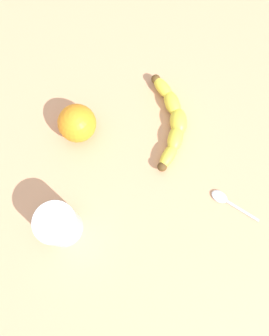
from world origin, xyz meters
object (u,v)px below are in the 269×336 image
at_px(banana, 171,121).
at_px(smoothie_glass, 59,225).
at_px(orange_fruit, 77,123).
at_px(teaspoon, 222,198).

xyz_separation_m(banana, smoothie_glass, (-0.08, -0.32, 0.03)).
xyz_separation_m(banana, orange_fruit, (-0.17, -0.12, 0.02)).
xyz_separation_m(banana, teaspoon, (0.18, -0.10, -0.02)).
height_order(orange_fruit, teaspoon, orange_fruit).
xyz_separation_m(smoothie_glass, orange_fruit, (-0.09, 0.20, -0.00)).
distance_m(banana, smoothie_glass, 0.33).
bearing_deg(banana, smoothie_glass, 132.46).
distance_m(banana, orange_fruit, 0.21).
height_order(banana, orange_fruit, orange_fruit).
relative_size(banana, smoothie_glass, 2.23).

